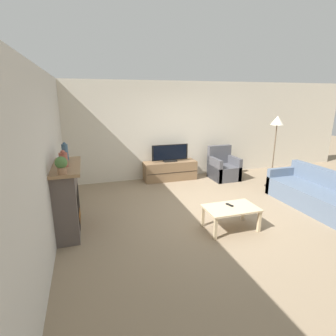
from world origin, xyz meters
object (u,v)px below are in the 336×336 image
object	(u,v)px
mantel_vase_centre_left	(63,159)
couch	(318,196)
fireplace	(67,198)
tv_stand	(170,171)
potted_plant	(61,164)
remote	(230,205)
mantel_vase_left	(62,165)
tv	(170,154)
coffee_table	(231,210)
mantel_clock	(65,159)
floor_lamp	(277,126)
armchair	(223,169)
mantel_vase_right	(65,152)

from	to	relation	value
mantel_vase_centre_left	couch	xyz separation A→B (m)	(4.92, -0.48, -1.04)
fireplace	tv_stand	world-z (taller)	fireplace
potted_plant	remote	size ratio (longest dim) A/B	1.68
mantel_vase_left	tv	xyz separation A→B (m)	(2.57, 2.62, -0.53)
potted_plant	coffee_table	bearing A→B (deg)	-5.88
coffee_table	couch	xyz separation A→B (m)	(2.22, 0.24, -0.09)
mantel_clock	floor_lamp	bearing A→B (deg)	8.86
fireplace	mantel_vase_centre_left	size ratio (longest dim) A/B	4.63
couch	floor_lamp	distance (m)	1.96
coffee_table	couch	distance (m)	2.24
mantel_vase_centre_left	armchair	xyz separation A→B (m)	(4.05, 1.97, -1.01)
armchair	mantel_vase_left	bearing A→B (deg)	-150.86
mantel_vase_left	couch	size ratio (longest dim) A/B	0.10
mantel_vase_left	potted_plant	distance (m)	0.17
armchair	mantel_vase_centre_left	bearing A→B (deg)	-154.04
mantel_vase_right	couch	xyz separation A→B (m)	(4.92, -0.95, -1.07)
mantel_vase_left	armchair	distance (m)	4.74
mantel_vase_left	mantel_vase_centre_left	distance (m)	0.29
mantel_vase_left	floor_lamp	distance (m)	5.09
tv	couch	bearing A→B (deg)	-50.03
tv	remote	world-z (taller)	tv
mantel_vase_right	tv_stand	distance (m)	3.34
armchair	remote	xyz separation A→B (m)	(-1.33, -2.61, 0.13)
mantel_clock	tv	xyz separation A→B (m)	(2.57, 2.11, -0.51)
potted_plant	remote	world-z (taller)	potted_plant
mantel_vase_centre_left	mantel_clock	xyz separation A→B (m)	(0.00, 0.22, -0.05)
fireplace	potted_plant	world-z (taller)	potted_plant
potted_plant	tv_stand	bearing A→B (deg)	47.24
tv_stand	couch	world-z (taller)	couch
mantel_vase_right	coffee_table	xyz separation A→B (m)	(2.70, -1.20, -0.98)
mantel_vase_centre_left	remote	bearing A→B (deg)	-13.30
armchair	coffee_table	world-z (taller)	armchair
mantel_vase_left	mantel_vase_right	world-z (taller)	mantel_vase_right
potted_plant	coffee_table	world-z (taller)	potted_plant
tv	couch	size ratio (longest dim) A/B	0.48
tv_stand	couch	size ratio (longest dim) A/B	0.68
fireplace	tv	world-z (taller)	fireplace
mantel_vase_centre_left	mantel_vase_right	size ratio (longest dim) A/B	0.85
remote	armchair	bearing A→B (deg)	44.97
tv	armchair	xyz separation A→B (m)	(1.48, -0.36, -0.45)
fireplace	couch	distance (m)	4.98
remote	mantel_vase_left	bearing A→B (deg)	154.51
potted_plant	tv_stand	world-z (taller)	potted_plant
mantel_vase_left	coffee_table	bearing A→B (deg)	-9.18
floor_lamp	tv_stand	bearing A→B (deg)	150.20
fireplace	potted_plant	xyz separation A→B (m)	(0.02, -0.54, 0.73)
fireplace	remote	distance (m)	2.83
mantel_vase_centre_left	potted_plant	xyz separation A→B (m)	(0.00, -0.44, 0.02)
mantel_vase_centre_left	mantel_clock	size ratio (longest dim) A/B	1.82
mantel_vase_left	mantel_vase_centre_left	bearing A→B (deg)	90.00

